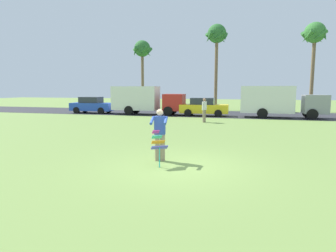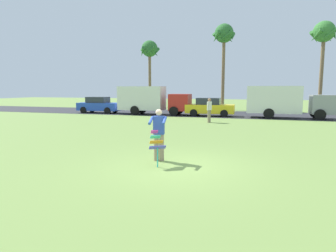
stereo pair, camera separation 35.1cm
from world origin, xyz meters
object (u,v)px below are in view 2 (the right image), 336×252
at_px(kite_held, 156,143).
at_px(person_walker_near, 209,109).
at_px(parked_truck_red_cab, 150,99).
at_px(palm_tree_left_near, 150,52).
at_px(parked_truck_grey_van, 284,101).
at_px(parked_car_yellow, 210,107).
at_px(parked_car_blue, 99,105).
at_px(person_kite_flyer, 159,133).
at_px(palm_tree_centre_far, 324,36).
at_px(palm_tree_right_near, 224,37).

bearing_deg(kite_held, person_walker_near, 92.02).
relative_size(parked_truck_red_cab, palm_tree_left_near, 0.78).
relative_size(palm_tree_left_near, person_walker_near, 4.99).
bearing_deg(person_walker_near, parked_truck_red_cab, 142.35).
distance_m(parked_truck_grey_van, person_walker_near, 7.26).
bearing_deg(kite_held, parked_truck_red_cab, 111.62).
xyz_separation_m(kite_held, parked_truck_grey_van, (4.87, 17.22, 0.68)).
xyz_separation_m(parked_truck_red_cab, parked_car_yellow, (5.60, -0.00, -0.64)).
distance_m(kite_held, parked_car_yellow, 17.27).
bearing_deg(parked_car_blue, person_kite_flyer, -53.78).
bearing_deg(person_kite_flyer, palm_tree_left_near, 111.67).
xyz_separation_m(parked_car_blue, palm_tree_centre_far, (21.16, 8.03, 6.92)).
height_order(parked_car_blue, parked_truck_red_cab, parked_truck_red_cab).
height_order(parked_car_blue, parked_car_yellow, same).
distance_m(person_kite_flyer, parked_car_yellow, 16.61).
distance_m(parked_car_blue, palm_tree_centre_far, 23.67).
bearing_deg(parked_truck_grey_van, palm_tree_centre_far, 63.53).
distance_m(parked_car_yellow, palm_tree_right_near, 11.15).
xyz_separation_m(parked_car_yellow, palm_tree_right_near, (0.08, 8.40, 7.34)).
xyz_separation_m(parked_car_yellow, palm_tree_centre_far, (10.10, 8.03, 6.92)).
bearing_deg(palm_tree_right_near, person_walker_near, -86.93).
bearing_deg(parked_car_blue, parked_truck_red_cab, 0.02).
bearing_deg(person_walker_near, kite_held, -87.98).
distance_m(kite_held, palm_tree_centre_far, 27.66).
height_order(parked_truck_red_cab, palm_tree_centre_far, palm_tree_centre_far).
distance_m(parked_car_blue, person_walker_near, 12.84).
distance_m(kite_held, palm_tree_right_near, 26.69).
bearing_deg(parked_car_blue, palm_tree_right_near, 37.01).
relative_size(person_kite_flyer, kite_held, 1.58).
height_order(palm_tree_right_near, palm_tree_centre_far, palm_tree_right_near).
bearing_deg(parked_truck_red_cab, palm_tree_left_near, 111.25).
height_order(kite_held, parked_car_yellow, parked_car_yellow).
height_order(parked_truck_red_cab, person_walker_near, parked_truck_red_cab).
xyz_separation_m(parked_truck_red_cab, palm_tree_centre_far, (15.70, 8.03, 6.28)).
distance_m(kite_held, parked_truck_red_cab, 18.54).
bearing_deg(palm_tree_left_near, parked_truck_red_cab, -68.75).
bearing_deg(parked_truck_red_cab, palm_tree_right_near, 55.93).
height_order(person_kite_flyer, parked_car_blue, person_kite_flyer).
bearing_deg(parked_truck_red_cab, person_kite_flyer, -68.06).
xyz_separation_m(parked_car_blue, person_walker_near, (11.85, -4.93, 0.16)).
bearing_deg(parked_car_blue, kite_held, -54.50).
height_order(parked_car_blue, parked_truck_grey_van, parked_truck_grey_van).
height_order(person_kite_flyer, parked_car_yellow, person_kite_flyer).
relative_size(palm_tree_left_near, palm_tree_centre_far, 0.94).
relative_size(kite_held, parked_truck_grey_van, 0.16).
bearing_deg(parked_car_blue, parked_car_yellow, 0.00).
bearing_deg(palm_tree_centre_far, palm_tree_left_near, 172.35).
bearing_deg(parked_truck_red_cab, kite_held, -68.38).
bearing_deg(person_walker_near, palm_tree_centre_far, 54.33).
bearing_deg(person_walker_near, person_kite_flyer, -88.59).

